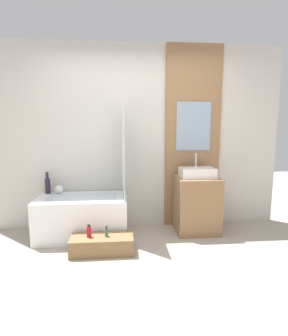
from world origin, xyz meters
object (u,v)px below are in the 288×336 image
(bottle_soap_primary, at_px, (89,231))
(bottle_soap_secondary, at_px, (106,232))
(wooden_step_bench, at_px, (102,245))
(vase_tall_dark, at_px, (48,185))
(bathtub, at_px, (83,217))
(sink, at_px, (197,173))
(vase_round_light, at_px, (59,189))

(bottle_soap_primary, xyz_separation_m, bottle_soap_secondary, (0.20, 0.00, -0.01))
(wooden_step_bench, relative_size, vase_tall_dark, 2.43)
(bathtub, relative_size, wooden_step_bench, 1.61)
(sink, xyz_separation_m, bottle_soap_primary, (-1.42, -0.55, -0.57))
(vase_tall_dark, bearing_deg, wooden_step_bench, -43.26)
(sink, distance_m, vase_tall_dark, 2.07)
(wooden_step_bench, relative_size, bottle_soap_secondary, 5.92)
(wooden_step_bench, distance_m, bottle_soap_secondary, 0.16)
(bathtub, relative_size, bottle_soap_secondary, 9.52)
(wooden_step_bench, bearing_deg, vase_tall_dark, 136.74)
(bathtub, height_order, wooden_step_bench, bathtub)
(vase_tall_dark, relative_size, vase_round_light, 2.53)
(bathtub, bearing_deg, vase_round_light, 148.04)
(vase_round_light, xyz_separation_m, bottle_soap_secondary, (0.69, -0.72, -0.35))
(bathtub, distance_m, vase_round_light, 0.52)
(bottle_soap_secondary, bearing_deg, vase_tall_dark, 138.65)
(vase_round_light, distance_m, bottle_soap_secondary, 1.05)
(sink, height_order, vase_round_light, sink)
(wooden_step_bench, height_order, bottle_soap_primary, bottle_soap_primary)
(bathtub, relative_size, bottle_soap_primary, 7.76)
(bathtub, bearing_deg, sink, 1.69)
(bathtub, bearing_deg, bottle_soap_primary, -74.21)
(bathtub, distance_m, wooden_step_bench, 0.60)
(bathtub, height_order, bottle_soap_primary, bathtub)
(wooden_step_bench, distance_m, sink, 1.57)
(vase_round_light, bearing_deg, bathtub, -31.96)
(sink, relative_size, vase_round_light, 3.95)
(sink, relative_size, vase_tall_dark, 1.56)
(wooden_step_bench, distance_m, vase_round_light, 1.08)
(vase_round_light, height_order, bottle_soap_primary, vase_round_light)
(wooden_step_bench, height_order, vase_tall_dark, vase_tall_dark)
(vase_round_light, xyz_separation_m, bottle_soap_primary, (0.49, -0.72, -0.34))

